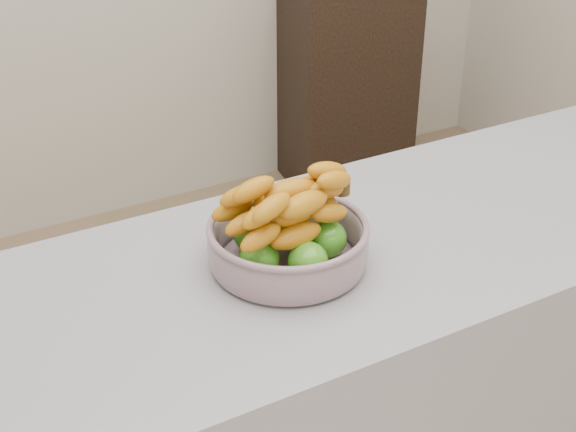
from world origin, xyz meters
name	(u,v)px	position (x,y,z in m)	size (l,w,h in m)	color
counter	(346,424)	(0.00, 0.04, 0.45)	(2.00, 0.60, 0.90)	#9A9BA2
cabinet	(345,84)	(1.13, 1.78, 0.46)	(0.51, 0.41, 0.92)	black
fruit_bowl	(288,238)	(-0.14, 0.03, 0.96)	(0.29, 0.29, 0.17)	#A1ACC2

